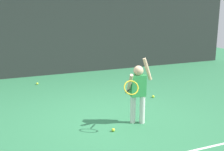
% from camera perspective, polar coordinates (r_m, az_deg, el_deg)
% --- Properties ---
extents(ground_plane, '(20.00, 20.00, 0.00)m').
position_cam_1_polar(ground_plane, '(6.18, -0.58, -8.69)').
color(ground_plane, '#2D7247').
extents(back_fence_windscreen, '(13.95, 0.08, 2.91)m').
position_cam_1_polar(back_fence_windscreen, '(10.19, -10.48, 8.35)').
color(back_fence_windscreen, '#282D2B').
rests_on(back_fence_windscreen, ground).
extents(fence_post_2, '(0.09, 0.09, 3.06)m').
position_cam_1_polar(fence_post_2, '(10.94, 1.30, 9.30)').
color(fence_post_2, slate).
rests_on(fence_post_2, ground).
extents(fence_post_3, '(0.09, 0.09, 3.06)m').
position_cam_1_polar(fence_post_3, '(13.44, 19.58, 9.33)').
color(fence_post_3, slate).
rests_on(fence_post_3, ground).
extents(tennis_player, '(0.78, 0.57, 1.35)m').
position_cam_1_polar(tennis_player, '(5.77, 5.13, -2.74)').
color(tennis_player, silver).
rests_on(tennis_player, ground).
extents(tennis_ball_1, '(0.07, 0.07, 0.07)m').
position_cam_1_polar(tennis_ball_1, '(7.66, 8.18, -4.14)').
color(tennis_ball_1, '#CCE033').
rests_on(tennis_ball_1, ground).
extents(tennis_ball_3, '(0.07, 0.07, 0.07)m').
position_cam_1_polar(tennis_ball_3, '(9.12, -14.63, -1.56)').
color(tennis_ball_3, '#CCE033').
rests_on(tennis_ball_3, ground).
extents(tennis_ball_4, '(0.07, 0.07, 0.07)m').
position_cam_1_polar(tennis_ball_4, '(5.61, 0.25, -10.74)').
color(tennis_ball_4, '#CCE033').
rests_on(tennis_ball_4, ground).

